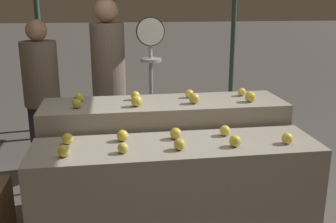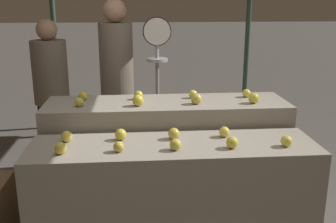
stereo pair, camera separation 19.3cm
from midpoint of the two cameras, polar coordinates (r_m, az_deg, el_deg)
display_counter_front at (r=2.90m, az=2.76°, el=-12.45°), size 2.00×0.55×0.83m
display_counter_back at (r=3.40m, az=1.47°, el=-6.55°), size 2.00×0.55×0.98m
apple_front_0 at (r=2.61m, az=-13.31°, el=-5.24°), size 0.08×0.08×0.08m
apple_front_1 at (r=2.59m, az=-5.05°, el=-5.14°), size 0.07×0.07×0.07m
apple_front_2 at (r=2.61m, az=3.20°, el=-4.83°), size 0.08×0.08×0.08m
apple_front_3 at (r=2.69m, az=11.34°, el=-4.47°), size 0.08×0.08×0.08m
apple_front_4 at (r=2.81m, az=18.72°, el=-4.11°), size 0.08×0.08×0.08m
apple_front_5 at (r=2.82m, az=-12.60°, el=-3.56°), size 0.08×0.08×0.08m
apple_front_6 at (r=2.80m, az=-4.92°, el=-3.36°), size 0.08×0.08×0.08m
apple_front_7 at (r=2.81m, az=2.83°, el=-3.24°), size 0.08×0.08×0.08m
apple_front_8 at (r=2.89m, az=10.07°, el=-2.94°), size 0.08×0.08×0.08m
apple_back_0 at (r=3.14m, az=-11.08°, el=1.33°), size 0.07×0.07×0.07m
apple_back_1 at (r=3.11m, az=-2.61°, el=1.59°), size 0.09×0.09×0.09m
apple_back_2 at (r=3.18m, az=5.86°, el=1.84°), size 0.09×0.09×0.09m
apple_back_3 at (r=3.28m, az=14.00°, el=1.89°), size 0.09×0.09×0.09m
apple_back_4 at (r=3.34m, az=-10.64°, el=2.23°), size 0.07×0.07×0.07m
apple_back_5 at (r=3.32m, az=-2.64°, el=2.39°), size 0.07×0.07×0.07m
apple_back_6 at (r=3.37m, az=5.29°, el=2.53°), size 0.07×0.07×0.07m
apple_back_7 at (r=3.48m, az=12.89°, el=2.61°), size 0.07×0.07×0.07m
produce_scale at (r=3.80m, az=-0.10°, el=6.80°), size 0.27×0.20×1.64m
person_vendor_at_scale at (r=4.10m, az=-6.10°, el=5.51°), size 0.46×0.46×1.80m
person_customer_left at (r=4.23m, az=-15.34°, el=3.54°), size 0.47×0.47×1.61m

